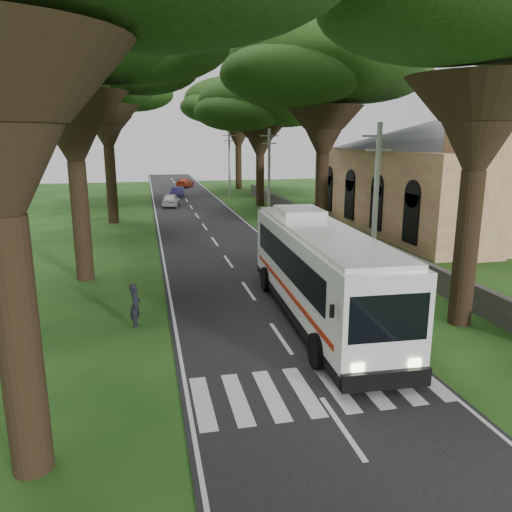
{
  "coord_description": "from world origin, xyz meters",
  "views": [
    {
      "loc": [
        -4.69,
        -14.83,
        7.42
      ],
      "look_at": [
        -0.01,
        6.23,
        2.2
      ],
      "focal_mm": 35.0,
      "sensor_mm": 36.0,
      "label": 1
    }
  ],
  "objects_px": {
    "coach_bus": "(319,270)",
    "distant_car_a": "(171,200)",
    "pole_mid": "(269,175)",
    "pedestrian": "(135,305)",
    "pole_far": "(229,163)",
    "pole_near": "(375,209)",
    "distant_car_b": "(177,192)",
    "church": "(432,168)",
    "distant_car_c": "(185,182)"
  },
  "relations": [
    {
      "from": "pole_far",
      "to": "coach_bus",
      "type": "bearing_deg",
      "value": -94.65
    },
    {
      "from": "pole_near",
      "to": "pedestrian",
      "type": "distance_m",
      "value": 11.39
    },
    {
      "from": "distant_car_b",
      "to": "distant_car_a",
      "type": "bearing_deg",
      "value": -86.41
    },
    {
      "from": "pole_mid",
      "to": "pedestrian",
      "type": "bearing_deg",
      "value": -116.61
    },
    {
      "from": "church",
      "to": "pole_far",
      "type": "relative_size",
      "value": 3.0
    },
    {
      "from": "pole_mid",
      "to": "coach_bus",
      "type": "xyz_separation_m",
      "value": [
        -3.44,
        -22.25,
        -2.11
      ]
    },
    {
      "from": "church",
      "to": "pole_near",
      "type": "distance_m",
      "value": 19.88
    },
    {
      "from": "pole_mid",
      "to": "pedestrian",
      "type": "height_order",
      "value": "pole_mid"
    },
    {
      "from": "pole_mid",
      "to": "pole_far",
      "type": "relative_size",
      "value": 1.0
    },
    {
      "from": "distant_car_a",
      "to": "distant_car_b",
      "type": "xyz_separation_m",
      "value": [
        1.23,
        8.46,
        -0.09
      ]
    },
    {
      "from": "coach_bus",
      "to": "distant_car_a",
      "type": "xyz_separation_m",
      "value": [
        -4.09,
        35.31,
        -1.34
      ]
    },
    {
      "from": "pole_far",
      "to": "pedestrian",
      "type": "distance_m",
      "value": 43.05
    },
    {
      "from": "pole_mid",
      "to": "distant_car_b",
      "type": "relative_size",
      "value": 2.16
    },
    {
      "from": "pole_far",
      "to": "pedestrian",
      "type": "xyz_separation_m",
      "value": [
        -10.8,
        -41.55,
        -3.29
      ]
    },
    {
      "from": "coach_bus",
      "to": "distant_car_c",
      "type": "relative_size",
      "value": 2.89
    },
    {
      "from": "coach_bus",
      "to": "distant_car_b",
      "type": "height_order",
      "value": "coach_bus"
    },
    {
      "from": "pole_mid",
      "to": "distant_car_b",
      "type": "bearing_deg",
      "value": 106.32
    },
    {
      "from": "distant_car_a",
      "to": "distant_car_c",
      "type": "height_order",
      "value": "distant_car_a"
    },
    {
      "from": "pole_far",
      "to": "distant_car_a",
      "type": "distance_m",
      "value": 10.81
    },
    {
      "from": "church",
      "to": "pole_near",
      "type": "relative_size",
      "value": 3.0
    },
    {
      "from": "church",
      "to": "pole_near",
      "type": "height_order",
      "value": "church"
    },
    {
      "from": "pedestrian",
      "to": "distant_car_a",
      "type": "bearing_deg",
      "value": 5.18
    },
    {
      "from": "pole_near",
      "to": "coach_bus",
      "type": "relative_size",
      "value": 0.61
    },
    {
      "from": "distant_car_b",
      "to": "pole_far",
      "type": "bearing_deg",
      "value": -1.7
    },
    {
      "from": "coach_bus",
      "to": "distant_car_a",
      "type": "distance_m",
      "value": 35.57
    },
    {
      "from": "distant_car_a",
      "to": "distant_car_c",
      "type": "relative_size",
      "value": 0.9
    },
    {
      "from": "church",
      "to": "distant_car_c",
      "type": "distance_m",
      "value": 41.81
    },
    {
      "from": "church",
      "to": "coach_bus",
      "type": "distance_m",
      "value": 23.97
    },
    {
      "from": "distant_car_b",
      "to": "distant_car_c",
      "type": "relative_size",
      "value": 0.82
    },
    {
      "from": "pole_near",
      "to": "pedestrian",
      "type": "height_order",
      "value": "pole_near"
    },
    {
      "from": "pole_near",
      "to": "distant_car_a",
      "type": "xyz_separation_m",
      "value": [
        -7.53,
        33.06,
        -3.45
      ]
    },
    {
      "from": "pole_far",
      "to": "distant_car_c",
      "type": "bearing_deg",
      "value": 107.98
    },
    {
      "from": "distant_car_a",
      "to": "coach_bus",
      "type": "bearing_deg",
      "value": 107.03
    },
    {
      "from": "pole_far",
      "to": "distant_car_b",
      "type": "bearing_deg",
      "value": 166.42
    },
    {
      "from": "pole_near",
      "to": "coach_bus",
      "type": "bearing_deg",
      "value": -146.77
    },
    {
      "from": "pole_far",
      "to": "distant_car_a",
      "type": "height_order",
      "value": "pole_far"
    },
    {
      "from": "church",
      "to": "pole_mid",
      "type": "distance_m",
      "value": 13.16
    },
    {
      "from": "distant_car_b",
      "to": "pedestrian",
      "type": "bearing_deg",
      "value": -84.08
    },
    {
      "from": "coach_bus",
      "to": "distant_car_c",
      "type": "xyz_separation_m",
      "value": [
        -0.98,
        55.86,
        -1.38
      ]
    },
    {
      "from": "pole_far",
      "to": "coach_bus",
      "type": "height_order",
      "value": "pole_far"
    },
    {
      "from": "church",
      "to": "pole_near",
      "type": "xyz_separation_m",
      "value": [
        -12.36,
        -15.55,
        -0.73
      ]
    },
    {
      "from": "pole_near",
      "to": "distant_car_b",
      "type": "bearing_deg",
      "value": 98.63
    },
    {
      "from": "pole_near",
      "to": "pole_mid",
      "type": "bearing_deg",
      "value": 90.0
    },
    {
      "from": "coach_bus",
      "to": "distant_car_b",
      "type": "distance_m",
      "value": 43.89
    },
    {
      "from": "church",
      "to": "distant_car_b",
      "type": "xyz_separation_m",
      "value": [
        -18.66,
        25.98,
        -4.27
      ]
    },
    {
      "from": "distant_car_c",
      "to": "pole_mid",
      "type": "bearing_deg",
      "value": 116.72
    },
    {
      "from": "pole_far",
      "to": "pedestrian",
      "type": "bearing_deg",
      "value": -104.56
    },
    {
      "from": "pole_near",
      "to": "church",
      "type": "bearing_deg",
      "value": 51.5
    },
    {
      "from": "pedestrian",
      "to": "pole_near",
      "type": "bearing_deg",
      "value": -71.26
    },
    {
      "from": "distant_car_a",
      "to": "pedestrian",
      "type": "distance_m",
      "value": 34.76
    }
  ]
}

